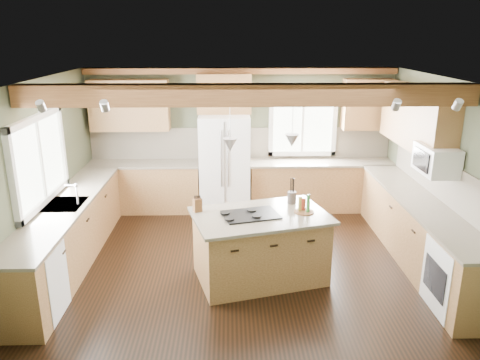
{
  "coord_description": "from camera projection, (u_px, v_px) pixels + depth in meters",
  "views": [
    {
      "loc": [
        -0.22,
        -6.08,
        3.18
      ],
      "look_at": [
        -0.07,
        0.3,
        1.17
      ],
      "focal_mm": 35.0,
      "sensor_mm": 36.0,
      "label": 1
    }
  ],
  "objects": [
    {
      "name": "cooktop",
      "position": [
        251.0,
        215.0,
        6.06
      ],
      "size": [
        0.8,
        0.64,
        0.02
      ],
      "primitive_type": "cube",
      "rotation": [
        0.0,
        0.0,
        0.27
      ],
      "color": "black",
      "rests_on": "island_top"
    },
    {
      "name": "wall_right",
      "position": [
        448.0,
        176.0,
        6.43
      ],
      "size": [
        0.0,
        5.0,
        5.0
      ],
      "primitive_type": "plane",
      "rotation": [
        1.57,
        0.0,
        -1.57
      ],
      "color": "#444A34",
      "rests_on": "ground"
    },
    {
      "name": "microwave",
      "position": [
        436.0,
        160.0,
        6.3
      ],
      "size": [
        0.4,
        0.7,
        0.38
      ],
      "primitive_type": "cube",
      "color": "white",
      "rests_on": "wall_right"
    },
    {
      "name": "oven",
      "position": [
        460.0,
        278.0,
        5.49
      ],
      "size": [
        0.6,
        0.72,
        0.84
      ],
      "primitive_type": "cube",
      "color": "white",
      "rests_on": "floor"
    },
    {
      "name": "ceiling_beam",
      "position": [
        247.0,
        95.0,
        5.63
      ],
      "size": [
        5.55,
        0.26,
        0.26
      ],
      "primitive_type": "cube",
      "color": "#532D17",
      "rests_on": "ceiling"
    },
    {
      "name": "base_cab_right",
      "position": [
        418.0,
        232.0,
        6.73
      ],
      "size": [
        0.6,
        3.7,
        0.88
      ],
      "primitive_type": "cube",
      "color": "brown",
      "rests_on": "floor"
    },
    {
      "name": "refrigerator",
      "position": [
        225.0,
        164.0,
        8.5
      ],
      "size": [
        0.9,
        0.74,
        1.8
      ],
      "primitive_type": "cube",
      "color": "white",
      "rests_on": "floor"
    },
    {
      "name": "upper_cab_back_left",
      "position": [
        130.0,
        105.0,
        8.34
      ],
      "size": [
        1.4,
        0.35,
        0.9
      ],
      "primitive_type": "cube",
      "color": "brown",
      "rests_on": "wall_back"
    },
    {
      "name": "counter_left",
      "position": [
        65.0,
        205.0,
        6.48
      ],
      "size": [
        0.64,
        3.74,
        0.04
      ],
      "primitive_type": "cube",
      "color": "#4D4438",
      "rests_on": "base_cab_left"
    },
    {
      "name": "dishwasher",
      "position": [
        33.0,
        283.0,
        5.38
      ],
      "size": [
        0.6,
        0.6,
        0.84
      ],
      "primitive_type": "cube",
      "color": "white",
      "rests_on": "floor"
    },
    {
      "name": "ceiling",
      "position": [
        246.0,
        81.0,
        5.98
      ],
      "size": [
        5.6,
        5.6,
        0.0
      ],
      "primitive_type": "plane",
      "rotation": [
        3.14,
        0.0,
        0.0
      ],
      "color": "silver",
      "rests_on": "wall_back"
    },
    {
      "name": "upper_cab_back_corner",
      "position": [
        368.0,
        104.0,
        8.44
      ],
      "size": [
        0.9,
        0.35,
        0.9
      ],
      "primitive_type": "cube",
      "color": "brown",
      "rests_on": "wall_back"
    },
    {
      "name": "utensil_crock",
      "position": [
        292.0,
        198.0,
        6.48
      ],
      "size": [
        0.16,
        0.16,
        0.17
      ],
      "primitive_type": "cylinder",
      "rotation": [
        0.0,
        0.0,
        0.42
      ],
      "color": "#3B332F",
      "rests_on": "island_top"
    },
    {
      "name": "sink",
      "position": [
        65.0,
        205.0,
        6.48
      ],
      "size": [
        0.5,
        0.65,
        0.03
      ],
      "primitive_type": "cube",
      "color": "#262628",
      "rests_on": "counter_left"
    },
    {
      "name": "counter_right",
      "position": [
        422.0,
        202.0,
        6.59
      ],
      "size": [
        0.64,
        3.74,
        0.04
      ],
      "primitive_type": "cube",
      "color": "#4D4438",
      "rests_on": "base_cab_right"
    },
    {
      "name": "backsplash_right",
      "position": [
        445.0,
        181.0,
        6.51
      ],
      "size": [
        0.03,
        3.7,
        0.58
      ],
      "primitive_type": "cube",
      "color": "brown",
      "rests_on": "wall_right"
    },
    {
      "name": "knife_block",
      "position": [
        198.0,
        205.0,
        6.18
      ],
      "size": [
        0.13,
        0.12,
        0.18
      ],
      "primitive_type": "cube",
      "rotation": [
        0.0,
        0.0,
        0.46
      ],
      "color": "brown",
      "rests_on": "island_top"
    },
    {
      "name": "counter_back_right",
      "position": [
        322.0,
        163.0,
        8.62
      ],
      "size": [
        2.66,
        0.64,
        0.04
      ],
      "primitive_type": "cube",
      "color": "#4D4438",
      "rests_on": "base_cab_back_right"
    },
    {
      "name": "backsplash_back",
      "position": [
        241.0,
        143.0,
        8.76
      ],
      "size": [
        5.58,
        0.03,
        0.58
      ],
      "primitive_type": "cube",
      "color": "brown",
      "rests_on": "wall_back"
    },
    {
      "name": "soffit_trim",
      "position": [
        241.0,
        71.0,
        8.28
      ],
      "size": [
        5.55,
        0.2,
        0.1
      ],
      "primitive_type": "cube",
      "color": "#532D17",
      "rests_on": "ceiling"
    },
    {
      "name": "upper_cab_over_fridge",
      "position": [
        224.0,
        94.0,
        8.32
      ],
      "size": [
        0.96,
        0.35,
        0.7
      ],
      "primitive_type": "cube",
      "color": "brown",
      "rests_on": "wall_back"
    },
    {
      "name": "window_left",
      "position": [
        39.0,
        160.0,
        6.28
      ],
      "size": [
        0.04,
        1.6,
        1.05
      ],
      "primitive_type": "cube",
      "color": "white",
      "rests_on": "wall_left"
    },
    {
      "name": "pendant_left",
      "position": [
        230.0,
        145.0,
        5.7
      ],
      "size": [
        0.18,
        0.18,
        0.16
      ],
      "primitive_type": "cone",
      "rotation": [
        3.14,
        0.0,
        0.0
      ],
      "color": "#B2B2B7",
      "rests_on": "ceiling"
    },
    {
      "name": "wall_left",
      "position": [
        38.0,
        179.0,
        6.3
      ],
      "size": [
        0.0,
        5.0,
        5.0
      ],
      "primitive_type": "plane",
      "rotation": [
        1.57,
        0.0,
        1.57
      ],
      "color": "#444A34",
      "rests_on": "ground"
    },
    {
      "name": "island",
      "position": [
        260.0,
        248.0,
        6.25
      ],
      "size": [
        1.83,
        1.39,
        0.88
      ],
      "primitive_type": "cube",
      "rotation": [
        0.0,
        0.0,
        0.27
      ],
      "color": "brown",
      "rests_on": "floor"
    },
    {
      "name": "bottle_tray",
      "position": [
        304.0,
        204.0,
        6.13
      ],
      "size": [
        0.27,
        0.27,
        0.24
      ],
      "primitive_type": null,
      "rotation": [
        0.0,
        0.0,
        0.04
      ],
      "color": "brown",
      "rests_on": "island_top"
    },
    {
      "name": "base_cab_back_left",
      "position": [
        145.0,
        187.0,
        8.68
      ],
      "size": [
        2.02,
        0.6,
        0.88
      ],
      "primitive_type": "cube",
      "color": "brown",
      "rests_on": "floor"
    },
    {
      "name": "faucet",
      "position": [
        77.0,
        195.0,
        6.44
      ],
      "size": [
        0.02,
        0.02,
        0.28
      ],
      "primitive_type": "cylinder",
      "color": "#B2B2B7",
      "rests_on": "sink"
    },
    {
      "name": "pendant_right",
      "position": [
        292.0,
        141.0,
        5.92
      ],
      "size": [
        0.18,
        0.18,
        0.16
      ],
      "primitive_type": "cone",
      "rotation": [
        3.14,
        0.0,
        0.0
      ],
      "color": "#B2B2B7",
      "rests_on": "ceiling"
    },
    {
      "name": "base_cab_left",
      "position": [
        69.0,
        236.0,
        6.62
      ],
      "size": [
        0.6,
        3.7,
        0.88
      ],
      "primitive_type": "cube",
      "color": "brown",
      "rests_on": "floor"
    },
    {
      "name": "window_back",
      "position": [
        303.0,
        125.0,
        8.68
      ],
      "size": [
        1.1,
        0.04,
        1.0
      ],
      "primitive_type": "cube",
      "color": "white",
      "rests_on": "wall_back"
    },
    {
      "name": "wall_back",
      "position": [
        241.0,
        138.0,
        8.75
      ],
      "size": [
        5.6,
        0.0,
        5.6
      ],
      "primitive_type": "plane",
      "rotation": [
        1.57,
        0.0,
        0.0
      ],
      "color": "#444A34",
      "rests_on": "ground"
    },
    {
      "name": "island_top",
      "position": [
        261.0,
        216.0,
        6.11
      ],
      "size": [
        1.96,
        1.52,
        0.04
      ],
      "primitive_type": "cube",
      "rotation": [
        0.0,
        0.0,
        0.27
      ],
      "color": "#4D4438",
      "rests_on": "island"
    },
    {
      "name": "counter_back_left",
      "position": [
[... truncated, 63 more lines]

